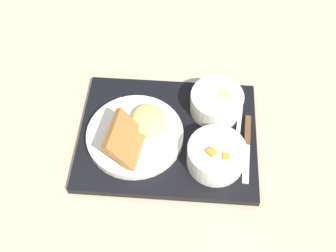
{
  "coord_description": "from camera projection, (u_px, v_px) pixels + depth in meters",
  "views": [
    {
      "loc": [
        -0.09,
        0.52,
        0.81
      ],
      "look_at": [
        0.0,
        0.0,
        0.05
      ],
      "focal_mm": 45.0,
      "sensor_mm": 36.0,
      "label": 1
    }
  ],
  "objects": [
    {
      "name": "ground_plane",
      "position": [
        168.0,
        138.0,
        0.97
      ],
      "size": [
        4.0,
        4.0,
        0.0
      ],
      "primitive_type": "plane",
      "color": "tan"
    },
    {
      "name": "bowl_soup",
      "position": [
        217.0,
        101.0,
        0.97
      ],
      "size": [
        0.12,
        0.12,
        0.06
      ],
      "color": "silver",
      "rests_on": "serving_tray"
    },
    {
      "name": "knife",
      "position": [
        247.0,
        138.0,
        0.94
      ],
      "size": [
        0.02,
        0.17,
        0.01
      ],
      "rotation": [
        0.0,
        0.0,
        1.61
      ],
      "color": "silver",
      "rests_on": "serving_tray"
    },
    {
      "name": "bowl_salad",
      "position": [
        216.0,
        155.0,
        0.89
      ],
      "size": [
        0.12,
        0.12,
        0.06
      ],
      "color": "silver",
      "rests_on": "serving_tray"
    },
    {
      "name": "serving_tray",
      "position": [
        168.0,
        136.0,
        0.96
      ],
      "size": [
        0.43,
        0.35,
        0.02
      ],
      "color": "black",
      "rests_on": "ground_plane"
    },
    {
      "name": "plate_main",
      "position": [
        136.0,
        134.0,
        0.93
      ],
      "size": [
        0.22,
        0.22,
        0.09
      ],
      "color": "silver",
      "rests_on": "serving_tray"
    },
    {
      "name": "spoon",
      "position": [
        237.0,
        142.0,
        0.93
      ],
      "size": [
        0.03,
        0.15,
        0.01
      ],
      "rotation": [
        0.0,
        0.0,
        1.56
      ],
      "color": "silver",
      "rests_on": "serving_tray"
    }
  ]
}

